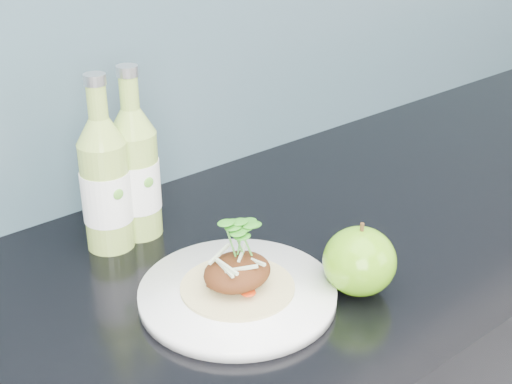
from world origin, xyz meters
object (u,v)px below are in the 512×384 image
Objects in this scene: green_apple at (359,261)px; cider_bottle_left at (106,184)px; dinner_plate at (238,294)px; cider_bottle_right at (136,173)px.

green_apple is 0.35m from cider_bottle_left.
cider_bottle_left is (-0.05, 0.22, 0.09)m from dinner_plate.
dinner_plate is 1.26× the size of cider_bottle_left.
cider_bottle_left is at bearing 163.73° from cider_bottle_right.
dinner_plate is 1.26× the size of cider_bottle_right.
green_apple is at bearing -54.14° from cider_bottle_left.
cider_bottle_right is (-0.13, 0.31, 0.05)m from green_apple.
dinner_plate is 0.24m from cider_bottle_right.
cider_bottle_left reaches higher than dinner_plate.
dinner_plate is 0.16m from green_apple.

